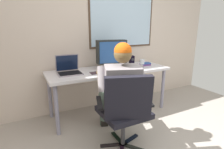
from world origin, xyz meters
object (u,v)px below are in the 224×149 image
at_px(crt_monitor, 112,53).
at_px(cd_case, 95,73).
at_px(desk_speaker, 132,60).
at_px(person_seated, 120,91).
at_px(wine_glass, 142,62).
at_px(desk, 109,74).
at_px(office_chair, 125,108).
at_px(laptop, 69,68).
at_px(book_stack, 145,64).

height_order(crt_monitor, cd_case, crt_monitor).
bearing_deg(desk_speaker, crt_monitor, -168.29).
height_order(person_seated, wine_glass, person_seated).
relative_size(desk, office_chair, 2.06).
relative_size(crt_monitor, laptop, 1.40).
bearing_deg(crt_monitor, person_seated, -109.60).
bearing_deg(desk, desk_speaker, 13.65).
xyz_separation_m(crt_monitor, desk_speaker, (0.43, 0.09, -0.17)).
bearing_deg(office_chair, laptop, 108.88).
relative_size(person_seated, desk_speaker, 7.58).
distance_m(laptop, wine_glass, 1.14).
bearing_deg(office_chair, wine_glass, 45.10).
bearing_deg(desk_speaker, office_chair, -126.13).
bearing_deg(book_stack, cd_case, -173.65).
xyz_separation_m(desk, cd_case, (-0.28, -0.12, 0.07)).
bearing_deg(person_seated, cd_case, 98.27).
bearing_deg(desk_speaker, person_seated, -130.83).
distance_m(person_seated, desk_speaker, 1.06).
xyz_separation_m(desk, wine_glass, (0.52, -0.13, 0.15)).
height_order(wine_glass, desk_speaker, desk_speaker).
xyz_separation_m(crt_monitor, book_stack, (0.62, -0.04, -0.23)).
relative_size(office_chair, person_seated, 0.76).
bearing_deg(desk, person_seated, -106.36).
bearing_deg(desk_speaker, book_stack, -35.32).
xyz_separation_m(crt_monitor, cd_case, (-0.33, -0.15, -0.25)).
bearing_deg(person_seated, desk, 73.64).
relative_size(laptop, wine_glass, 2.54).
bearing_deg(crt_monitor, laptop, 177.45).
height_order(desk, office_chair, office_chair).
bearing_deg(crt_monitor, wine_glass, -18.63).
bearing_deg(cd_case, desk_speaker, 17.21).
xyz_separation_m(desk, office_chair, (-0.27, -0.93, -0.13)).
bearing_deg(office_chair, desk_speaker, 53.87).
distance_m(wine_glass, desk_speaker, 0.25).
bearing_deg(cd_case, desk, 23.11).
height_order(laptop, book_stack, laptop).
distance_m(desk_speaker, cd_case, 0.80).
bearing_deg(cd_case, laptop, 152.05).
relative_size(book_stack, cd_case, 1.24).
height_order(person_seated, book_stack, person_seated).
distance_m(desk_speaker, book_stack, 0.23).
bearing_deg(wine_glass, desk_speaker, 97.27).
height_order(desk, crt_monitor, crt_monitor).
height_order(laptop, desk_speaker, laptop).
bearing_deg(office_chair, cd_case, 90.25).
bearing_deg(laptop, wine_glass, -9.39).
height_order(crt_monitor, wine_glass, crt_monitor).
distance_m(desk, office_chair, 0.97).
distance_m(person_seated, wine_glass, 0.92).
xyz_separation_m(desk, laptop, (-0.61, 0.06, 0.13)).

